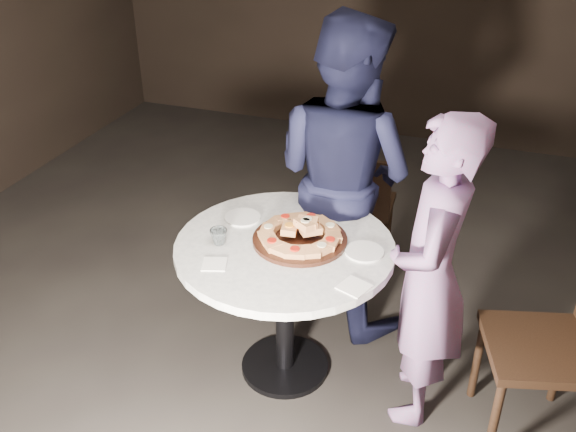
{
  "coord_description": "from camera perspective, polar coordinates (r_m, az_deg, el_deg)",
  "views": [
    {
      "loc": [
        0.85,
        -2.51,
        2.51
      ],
      "look_at": [
        -0.05,
        0.05,
        0.95
      ],
      "focal_mm": 40.0,
      "sensor_mm": 36.0,
      "label": 1
    }
  ],
  "objects": [
    {
      "name": "diner_teal",
      "position": [
        3.04,
        12.53,
        -5.21
      ],
      "size": [
        0.41,
        0.6,
        1.6
      ],
      "primitive_type": "imported",
      "rotation": [
        0.0,
        0.0,
        -1.53
      ],
      "color": "slate",
      "rests_on": "ground"
    },
    {
      "name": "plate_left",
      "position": [
        3.37,
        -4.06,
        -0.13
      ],
      "size": [
        0.24,
        0.24,
        0.01
      ],
      "primitive_type": "cylinder",
      "rotation": [
        0.0,
        0.0,
        -0.34
      ],
      "color": "white",
      "rests_on": "table"
    },
    {
      "name": "plate_right",
      "position": [
        3.11,
        6.8,
        -3.16
      ],
      "size": [
        0.23,
        0.23,
        0.01
      ],
      "primitive_type": "cylinder",
      "rotation": [
        0.0,
        0.0,
        -0.26
      ],
      "color": "white",
      "rests_on": "table"
    },
    {
      "name": "water_glass",
      "position": [
        3.16,
        -6.17,
        -1.83
      ],
      "size": [
        0.1,
        0.1,
        0.08
      ],
      "primitive_type": "imported",
      "rotation": [
        0.0,
        0.0,
        -0.21
      ],
      "color": "silver",
      "rests_on": "table"
    },
    {
      "name": "chair_far",
      "position": [
        4.26,
        6.6,
        1.3
      ],
      "size": [
        0.41,
        0.43,
        0.83
      ],
      "rotation": [
        0.0,
        0.0,
        3.2
      ],
      "color": "black",
      "rests_on": "ground"
    },
    {
      "name": "focaccia_pile",
      "position": [
        3.15,
        1.13,
        -1.45
      ],
      "size": [
        0.42,
        0.42,
        0.11
      ],
      "rotation": [
        0.0,
        0.0,
        -0.14
      ],
      "color": "#C27F4B",
      "rests_on": "serving_board"
    },
    {
      "name": "napkin_far",
      "position": [
        2.87,
        5.9,
        -6.28
      ],
      "size": [
        0.16,
        0.16,
        0.01
      ],
      "primitive_type": "cube",
      "rotation": [
        0.0,
        0.0,
        -0.36
      ],
      "color": "white",
      "rests_on": "table"
    },
    {
      "name": "serving_board",
      "position": [
        3.17,
        1.06,
        -2.09
      ],
      "size": [
        0.62,
        0.62,
        0.02
      ],
      "primitive_type": "cylinder",
      "rotation": [
        0.0,
        0.0,
        -0.42
      ],
      "color": "black",
      "rests_on": "table"
    },
    {
      "name": "diner_navy",
      "position": [
        3.61,
        4.96,
        3.61
      ],
      "size": [
        1.09,
        0.99,
        1.83
      ],
      "primitive_type": "imported",
      "rotation": [
        0.0,
        0.0,
        2.72
      ],
      "color": "black",
      "rests_on": "ground"
    },
    {
      "name": "floor",
      "position": [
        3.65,
        0.55,
        -13.49
      ],
      "size": [
        7.0,
        7.0,
        0.0
      ],
      "primitive_type": "plane",
      "color": "black",
      "rests_on": "ground"
    },
    {
      "name": "napkin_near",
      "position": [
        3.02,
        -6.57,
        -4.27
      ],
      "size": [
        0.14,
        0.14,
        0.01
      ],
      "primitive_type": "cube",
      "rotation": [
        0.0,
        0.0,
        0.31
      ],
      "color": "white",
      "rests_on": "table"
    },
    {
      "name": "table",
      "position": [
        3.24,
        -0.29,
        -4.74
      ],
      "size": [
        1.31,
        1.31,
        0.82
      ],
      "rotation": [
        0.0,
        0.0,
        -0.23
      ],
      "color": "black",
      "rests_on": "ground"
    },
    {
      "name": "chair_right",
      "position": [
        3.21,
        23.6,
        -9.76
      ],
      "size": [
        0.61,
        0.6,
        1.03
      ],
      "rotation": [
        0.0,
        0.0,
        -1.3
      ],
      "color": "black",
      "rests_on": "ground"
    }
  ]
}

